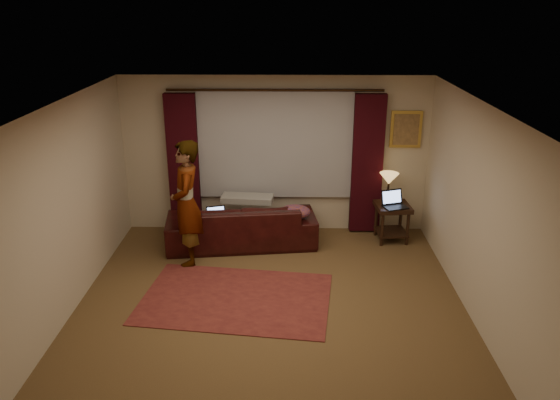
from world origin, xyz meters
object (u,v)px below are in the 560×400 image
Objects in this scene: sofa at (241,216)px; end_table at (392,222)px; laptop_table at (396,200)px; laptop_sofa at (217,215)px; person at (187,204)px; tiffany_lamp at (388,188)px.

end_table is (2.43, 0.19, -0.17)m from sofa.
sofa is 6.04× the size of laptop_table.
sofa is 2.44m from end_table.
person is (-0.38, -0.42, 0.35)m from laptop_sofa.
end_table is 0.45m from laptop_table.
person reaches higher than laptop_sofa.
tiffany_lamp reaches higher than sofa.
sofa is 7.34× the size of laptop_sofa.
tiffany_lamp is at bearing -179.42° from sofa.
person is (-3.08, -0.97, 0.07)m from tiffany_lamp.
end_table is at bearing 177.23° from sofa.
sofa is 2.45m from laptop_table.
sofa is at bearing -172.18° from tiffany_lamp.
end_table is at bearing -62.72° from tiffany_lamp.
laptop_sofa is 2.78m from tiffany_lamp.
laptop_table is (2.79, 0.29, 0.16)m from laptop_sofa.
person reaches higher than end_table.
laptop_table is at bearing 93.66° from person.
end_table is (2.78, 0.42, -0.27)m from laptop_sofa.
laptop_sofa is at bearing 129.14° from person.
laptop_sofa is 0.66m from person.
sofa is at bearing 162.67° from laptop_table.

